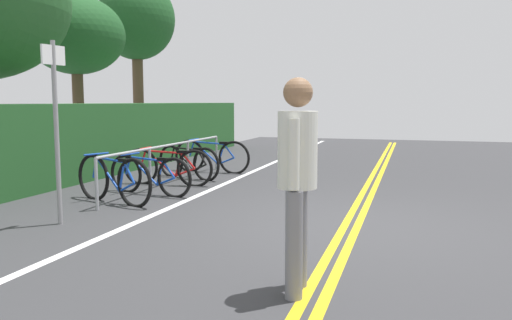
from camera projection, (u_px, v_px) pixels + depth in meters
The scene contains 15 objects.
ground_plane at pixel (351, 227), 6.53m from camera, with size 30.60×11.58×0.05m, color #353538.
centre_line_yellow_inner at pixel (358, 225), 6.50m from camera, with size 27.54×0.10×0.00m, color gold.
centre_line_yellow_outer at pixel (345, 224), 6.55m from camera, with size 27.54×0.10×0.00m, color gold.
bike_lane_stripe_white at pixel (161, 211), 7.31m from camera, with size 27.54×0.12×0.00m, color white.
bike_rack at pixel (170, 154), 9.58m from camera, with size 4.77×0.05×0.78m.
bicycle_0 at pixel (113, 179), 7.92m from camera, with size 0.66×1.67×0.78m.
bicycle_1 at pixel (150, 175), 8.64m from camera, with size 0.50×1.71×0.71m.
bicycle_2 at pixel (167, 167), 9.61m from camera, with size 0.46×1.81×0.73m.
bicycle_3 at pixel (188, 162), 10.45m from camera, with size 0.64×1.60×0.71m.
bicycle_4 at pixel (212, 156), 11.36m from camera, with size 0.46×1.84×0.76m.
pedestrian at pixel (297, 170), 4.11m from camera, with size 0.49×0.32×1.76m.
sign_post_near at pixel (56, 115), 6.42m from camera, with size 0.36×0.08×2.32m.
hedge_backdrop at pixel (105, 137), 11.68m from camera, with size 13.72×1.40×1.52m, color #235626.
tree_far_right at pixel (76, 36), 13.47m from camera, with size 2.56×2.56×4.34m.
tree_extra at pixel (136, 21), 16.45m from camera, with size 2.47×2.47×5.50m.
Camera 1 is at (-6.46, -0.71, 1.57)m, focal length 35.86 mm.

